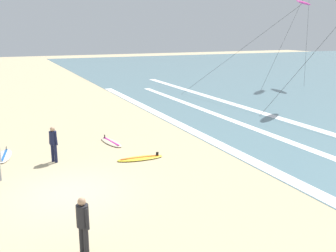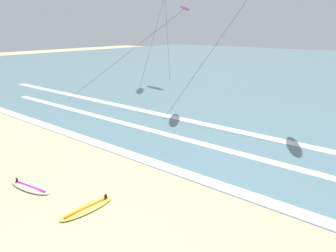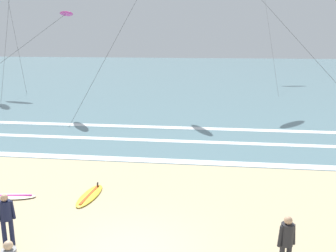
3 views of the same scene
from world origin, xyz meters
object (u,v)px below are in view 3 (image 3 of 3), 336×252
object	(u,v)px
surfer_background_far	(287,240)
surfer_mid_group	(6,215)
kite_magenta_far_left	(65,14)
surfboard_foreground_flat	(8,196)
surfboard_left_pile	(90,195)

from	to	relation	value
surfer_background_far	surfer_mid_group	bearing A→B (deg)	177.57
surfer_background_far	kite_magenta_far_left	size ratio (longest dim) A/B	0.16
surfboard_foreground_flat	kite_magenta_far_left	size ratio (longest dim) A/B	0.21
surfboard_foreground_flat	kite_magenta_far_left	world-z (taller)	kite_magenta_far_left
surfer_background_far	surfboard_foreground_flat	world-z (taller)	surfer_background_far
surfer_mid_group	surfboard_foreground_flat	xyz separation A→B (m)	(-1.83, 3.08, -0.91)
surfer_mid_group	surfboard_left_pile	xyz separation A→B (m)	(1.19, 3.56, -0.91)
surfer_mid_group	surfer_background_far	bearing A→B (deg)	-2.43
surfer_background_far	kite_magenta_far_left	world-z (taller)	kite_magenta_far_left
surfboard_foreground_flat	kite_magenta_far_left	xyz separation A→B (m)	(-3.60, 15.38, 7.48)
surfer_background_far	surfer_mid_group	xyz separation A→B (m)	(-7.70, 0.33, 0.00)
surfer_background_far	surfboard_left_pile	bearing A→B (deg)	149.11
surfboard_foreground_flat	surfboard_left_pile	xyz separation A→B (m)	(3.03, 0.48, 0.00)
kite_magenta_far_left	surfer_mid_group	bearing A→B (deg)	-73.61
surfer_mid_group	kite_magenta_far_left	world-z (taller)	kite_magenta_far_left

